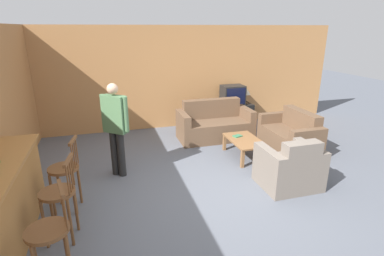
% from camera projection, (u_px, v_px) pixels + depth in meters
% --- Properties ---
extents(ground_plane, '(24.00, 24.00, 0.00)m').
position_uv_depth(ground_plane, '(216.00, 194.00, 4.78)').
color(ground_plane, '#565B66').
extents(wall_back, '(9.40, 0.08, 2.60)m').
position_uv_depth(wall_back, '(167.00, 78.00, 7.69)').
color(wall_back, '#B27A47').
rests_on(wall_back, ground_plane).
extents(wall_left, '(0.08, 8.65, 2.60)m').
position_uv_depth(wall_left, '(0.00, 110.00, 4.73)').
color(wall_left, '#B27A47').
rests_on(wall_left, ground_plane).
extents(bar_counter, '(0.55, 2.47, 1.02)m').
position_uv_depth(bar_counter, '(0.00, 211.00, 3.47)').
color(bar_counter, '#A87038').
rests_on(bar_counter, ground_plane).
extents(bar_chair_near, '(0.50, 0.50, 1.09)m').
position_uv_depth(bar_chair_near, '(50.00, 236.00, 2.94)').
color(bar_chair_near, brown).
rests_on(bar_chair_near, ground_plane).
extents(bar_chair_mid, '(0.47, 0.47, 1.09)m').
position_uv_depth(bar_chair_mid, '(59.00, 198.00, 3.61)').
color(bar_chair_mid, brown).
rests_on(bar_chair_mid, ground_plane).
extents(bar_chair_far, '(0.48, 0.48, 1.09)m').
position_uv_depth(bar_chair_far, '(65.00, 173.00, 4.22)').
color(bar_chair_far, brown).
rests_on(bar_chair_far, ground_plane).
extents(couch_far, '(1.73, 0.83, 0.90)m').
position_uv_depth(couch_far, '(214.00, 125.00, 7.13)').
color(couch_far, brown).
rests_on(couch_far, ground_plane).
extents(armchair_near, '(0.92, 0.78, 0.88)m').
position_uv_depth(armchair_near, '(290.00, 168.00, 4.93)').
color(armchair_near, '#70665B').
rests_on(armchair_near, ground_plane).
extents(loveseat_right, '(0.76, 1.40, 0.87)m').
position_uv_depth(loveseat_right, '(290.00, 136.00, 6.43)').
color(loveseat_right, brown).
rests_on(loveseat_right, ground_plane).
extents(coffee_table, '(0.59, 0.98, 0.38)m').
position_uv_depth(coffee_table, '(245.00, 142.00, 6.08)').
color(coffee_table, brown).
rests_on(coffee_table, ground_plane).
extents(tv_unit, '(1.06, 0.56, 0.59)m').
position_uv_depth(tv_unit, '(232.00, 115.00, 8.12)').
color(tv_unit, black).
rests_on(tv_unit, ground_plane).
extents(tv, '(0.58, 0.45, 0.50)m').
position_uv_depth(tv, '(233.00, 95.00, 7.94)').
color(tv, black).
rests_on(tv, tv_unit).
extents(book_on_table, '(0.21, 0.17, 0.02)m').
position_uv_depth(book_on_table, '(237.00, 136.00, 6.23)').
color(book_on_table, '#33704C').
rests_on(book_on_table, coffee_table).
extents(table_lamp, '(0.28, 0.28, 0.44)m').
position_uv_depth(table_lamp, '(245.00, 91.00, 8.02)').
color(table_lamp, brown).
rests_on(table_lamp, tv_unit).
extents(person_by_window, '(0.44, 0.40, 1.67)m').
position_uv_depth(person_by_window, '(115.00, 125.00, 5.14)').
color(person_by_window, black).
rests_on(person_by_window, ground_plane).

